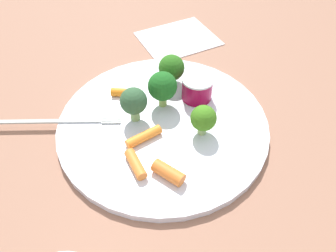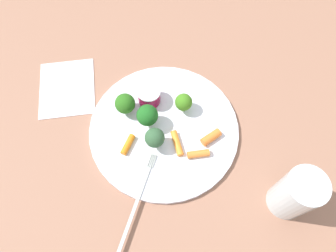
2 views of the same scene
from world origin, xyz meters
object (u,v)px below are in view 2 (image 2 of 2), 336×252
(carrot_stick_1, at_px, (128,145))
(broccoli_floret_2, at_px, (155,138))
(broccoli_floret_3, at_px, (125,104))
(carrot_stick_2, at_px, (211,137))
(carrot_stick_3, at_px, (178,143))
(fork, at_px, (138,200))
(drinking_glass, at_px, (296,194))
(plate, at_px, (164,129))
(sauce_cup, at_px, (149,96))
(carrot_stick_0, at_px, (198,154))
(napkin, at_px, (67,88))
(broccoli_floret_1, at_px, (184,102))
(broccoli_floret_0, at_px, (147,115))

(carrot_stick_1, bearing_deg, broccoli_floret_2, 146.42)
(broccoli_floret_3, bearing_deg, carrot_stick_2, 123.38)
(broccoli_floret_2, xyz_separation_m, carrot_stick_2, (-0.10, 0.06, -0.03))
(carrot_stick_1, height_order, carrot_stick_3, same)
(fork, bearing_deg, drinking_glass, 144.26)
(carrot_stick_1, xyz_separation_m, carrot_stick_3, (-0.08, 0.06, 0.00))
(plate, height_order, drinking_glass, drinking_glass)
(sauce_cup, bearing_deg, plate, 79.43)
(carrot_stick_0, relative_size, carrot_stick_1, 1.01)
(carrot_stick_1, height_order, napkin, carrot_stick_1)
(carrot_stick_0, relative_size, drinking_glass, 0.37)
(sauce_cup, bearing_deg, broccoli_floret_1, 127.38)
(sauce_cup, bearing_deg, carrot_stick_1, 33.27)
(broccoli_floret_0, xyz_separation_m, fork, (0.11, 0.12, -0.03))
(carrot_stick_3, bearing_deg, carrot_stick_0, 113.78)
(carrot_stick_1, distance_m, carrot_stick_3, 0.10)
(carrot_stick_1, height_order, carrot_stick_2, carrot_stick_2)
(plate, distance_m, carrot_stick_2, 0.10)
(carrot_stick_3, bearing_deg, broccoli_floret_1, -134.88)
(broccoli_floret_1, relative_size, broccoli_floret_3, 0.93)
(sauce_cup, xyz_separation_m, broccoli_floret_1, (-0.05, 0.06, 0.01))
(broccoli_floret_1, bearing_deg, carrot_stick_1, 1.04)
(carrot_stick_3, distance_m, napkin, 0.28)
(broccoli_floret_2, relative_size, broccoli_floret_3, 1.08)
(sauce_cup, xyz_separation_m, napkin, (0.13, -0.14, -0.03))
(broccoli_floret_2, bearing_deg, sauce_cup, -117.98)
(carrot_stick_2, distance_m, fork, 0.19)
(plate, height_order, carrot_stick_3, carrot_stick_3)
(broccoli_floret_0, xyz_separation_m, broccoli_floret_1, (-0.08, 0.01, -0.01))
(broccoli_floret_2, distance_m, broccoli_floret_3, 0.10)
(broccoli_floret_0, height_order, drinking_glass, drinking_glass)
(carrot_stick_1, height_order, fork, carrot_stick_1)
(broccoli_floret_2, bearing_deg, carrot_stick_2, 150.56)
(broccoli_floret_2, height_order, napkin, broccoli_floret_2)
(plate, bearing_deg, broccoli_floret_3, -63.40)
(broccoli_floret_1, bearing_deg, plate, 12.08)
(carrot_stick_0, height_order, drinking_glass, drinking_glass)
(broccoli_floret_0, bearing_deg, sauce_cup, -126.93)
(drinking_glass, bearing_deg, plate, -68.75)
(sauce_cup, relative_size, broccoli_floret_3, 0.97)
(broccoli_floret_1, bearing_deg, carrot_stick_3, 45.12)
(plate, relative_size, broccoli_floret_3, 6.08)
(plate, bearing_deg, broccoli_floret_0, -53.90)
(broccoli_floret_2, bearing_deg, broccoli_floret_0, -108.01)
(carrot_stick_0, bearing_deg, carrot_stick_1, -44.06)
(plate, distance_m, fork, 0.16)
(broccoli_floret_1, height_order, fork, broccoli_floret_1)
(broccoli_floret_3, bearing_deg, broccoli_floret_0, 110.83)
(sauce_cup, height_order, broccoli_floret_1, broccoli_floret_1)
(broccoli_floret_0, distance_m, carrot_stick_1, 0.07)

